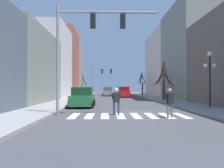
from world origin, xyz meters
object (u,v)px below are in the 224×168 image
object	(u,v)px
traffic_signal_far	(101,75)
pedestrian_waiting_at_curb	(170,100)
pedestrian_on_left_sidewalk	(116,99)
street_tree_left_far	(142,84)
car_parked_left_far	(124,92)
street_tree_right_far	(82,86)
street_tree_right_near	(163,84)
street_lamp_right_corner	(210,68)
car_driving_away_lane	(108,92)
traffic_signal_near	(86,36)
car_parked_left_mid	(83,98)
street_tree_right_mid	(164,83)

from	to	relation	value
traffic_signal_far	pedestrian_waiting_at_curb	size ratio (longest dim) A/B	3.60
traffic_signal_far	pedestrian_waiting_at_curb	xyz separation A→B (m)	(4.70, -30.30, -3.13)
pedestrian_on_left_sidewalk	street_tree_left_far	distance (m)	31.82
car_parked_left_far	street_tree_left_far	world-z (taller)	street_tree_left_far
pedestrian_waiting_at_curb	street_tree_right_far	size ratio (longest dim) A/B	0.38
street_tree_right_far	street_tree_left_far	distance (m)	13.03
pedestrian_waiting_at_curb	street_tree_left_far	bearing A→B (deg)	57.49
car_parked_left_far	street_tree_right_near	distance (m)	10.98
car_parked_left_far	street_tree_right_far	size ratio (longest dim) A/B	1.04
street_lamp_right_corner	car_driving_away_lane	world-z (taller)	street_lamp_right_corner
pedestrian_on_left_sidewalk	traffic_signal_near	bearing A→B (deg)	-11.89
traffic_signal_far	street_tree_right_near	distance (m)	18.34
car_parked_left_mid	pedestrian_waiting_at_curb	distance (m)	8.67
car_parked_left_far	pedestrian_on_left_sidewalk	distance (m)	22.90
car_driving_away_lane	car_parked_left_far	bearing A→B (deg)	24.58
pedestrian_on_left_sidewalk	pedestrian_waiting_at_curb	xyz separation A→B (m)	(2.86, -1.27, 0.00)
street_tree_right_far	street_tree_right_mid	world-z (taller)	street_tree_right_mid
street_lamp_right_corner	traffic_signal_near	bearing A→B (deg)	-161.23
car_parked_left_far	traffic_signal_far	bearing A→B (deg)	32.74
traffic_signal_near	street_tree_left_far	distance (m)	32.28
car_parked_left_far	pedestrian_on_left_sidewalk	xyz separation A→B (m)	(-2.17, -22.79, 0.14)
traffic_signal_near	pedestrian_on_left_sidewalk	bearing A→B (deg)	-0.54
street_lamp_right_corner	pedestrian_on_left_sidewalk	world-z (taller)	street_lamp_right_corner
street_lamp_right_corner	street_tree_right_mid	distance (m)	12.80
street_tree_left_far	street_tree_right_near	world-z (taller)	street_tree_left_far
car_driving_away_lane	pedestrian_waiting_at_curb	bearing A→B (deg)	6.36
traffic_signal_near	street_tree_right_far	world-z (taller)	traffic_signal_near
car_parked_left_far	street_tree_right_far	world-z (taller)	street_tree_right_far
car_parked_left_mid	street_tree_left_far	world-z (taller)	street_tree_left_far
car_driving_away_lane	street_tree_right_far	size ratio (longest dim) A/B	1.14
pedestrian_on_left_sidewalk	street_tree_right_far	distance (m)	25.27
traffic_signal_far	street_tree_right_mid	size ratio (longest dim) A/B	1.16
car_parked_left_mid	street_tree_right_mid	bearing A→B (deg)	-42.91
car_parked_left_far	pedestrian_waiting_at_curb	size ratio (longest dim) A/B	2.75
pedestrian_waiting_at_curb	pedestrian_on_left_sidewalk	bearing A→B (deg)	130.14
car_driving_away_lane	street_tree_left_far	xyz separation A→B (m)	(7.00, 2.56, 1.61)
pedestrian_on_left_sidewalk	pedestrian_waiting_at_curb	bearing A→B (deg)	144.81
street_lamp_right_corner	car_parked_left_mid	size ratio (longest dim) A/B	1.00
traffic_signal_near	car_driving_away_lane	size ratio (longest dim) A/B	1.37
street_lamp_right_corner	car_parked_left_mid	distance (m)	10.32
traffic_signal_far	street_tree_right_near	bearing A→B (deg)	-64.26
pedestrian_waiting_at_curb	traffic_signal_near	bearing A→B (deg)	138.73
traffic_signal_near	street_tree_right_mid	size ratio (longest dim) A/B	1.33
car_parked_left_mid	car_parked_left_far	xyz separation A→B (m)	(4.80, 17.36, 0.03)
pedestrian_waiting_at_curb	street_tree_right_far	xyz separation A→B (m)	(-7.70, 26.05, 0.98)
traffic_signal_near	traffic_signal_far	bearing A→B (deg)	89.99
traffic_signal_near	pedestrian_on_left_sidewalk	distance (m)	4.21
street_lamp_right_corner	car_parked_left_mid	xyz separation A→B (m)	(-9.77, 2.37, -2.35)
traffic_signal_far	car_parked_left_mid	world-z (taller)	traffic_signal_far
pedestrian_on_left_sidewalk	pedestrian_waiting_at_curb	distance (m)	3.13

